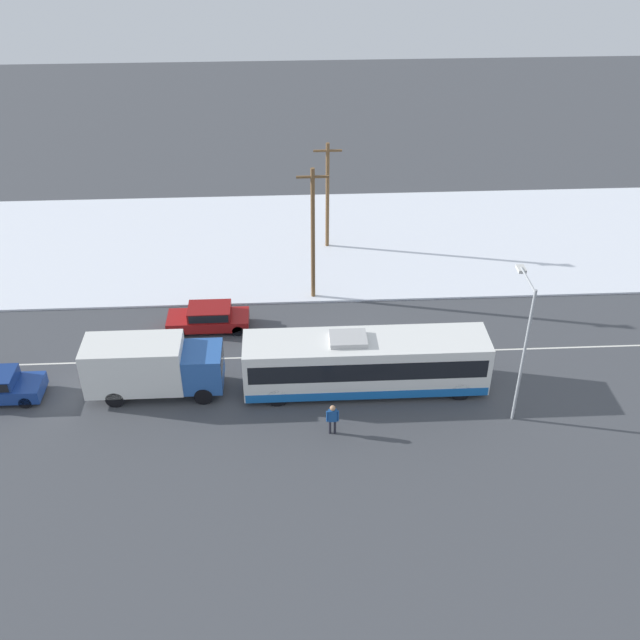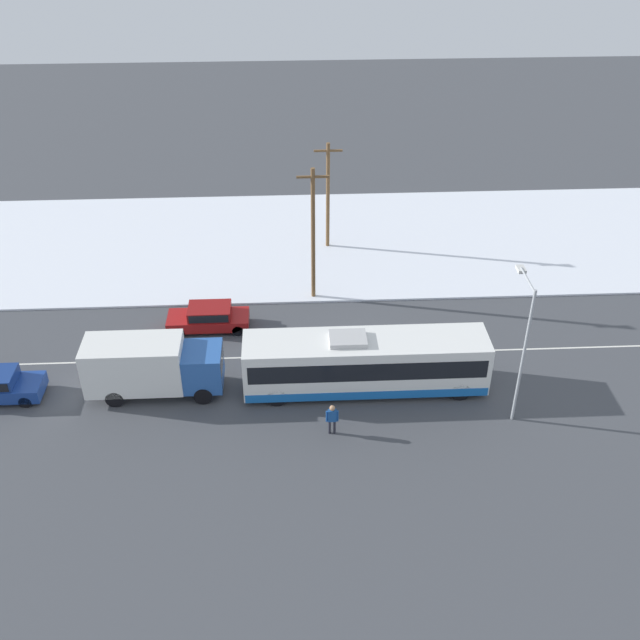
% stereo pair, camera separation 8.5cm
% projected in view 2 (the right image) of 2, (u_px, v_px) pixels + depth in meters
% --- Properties ---
extents(ground_plane, '(120.00, 120.00, 0.00)m').
position_uv_depth(ground_plane, '(360.00, 354.00, 40.18)').
color(ground_plane, '#424449').
extents(snow_lot, '(80.00, 15.30, 0.12)m').
position_uv_depth(snow_lot, '(342.00, 241.00, 50.90)').
color(snow_lot, silver).
rests_on(snow_lot, ground_plane).
extents(lane_marking_center, '(60.00, 0.12, 0.00)m').
position_uv_depth(lane_marking_center, '(361.00, 354.00, 40.18)').
color(lane_marking_center, silver).
rests_on(lane_marking_center, ground_plane).
extents(city_bus, '(12.02, 2.57, 3.16)m').
position_uv_depth(city_bus, '(365.00, 363.00, 36.96)').
color(city_bus, white).
rests_on(city_bus, ground_plane).
extents(box_truck, '(6.68, 2.30, 2.99)m').
position_uv_depth(box_truck, '(151.00, 365.00, 36.63)').
color(box_truck, silver).
rests_on(box_truck, ground_plane).
extents(sedan_car, '(4.54, 1.80, 1.41)m').
position_uv_depth(sedan_car, '(209.00, 317.00, 41.83)').
color(sedan_car, maroon).
rests_on(sedan_car, ground_plane).
extents(pedestrian_at_stop, '(0.59, 0.26, 1.65)m').
position_uv_depth(pedestrian_at_stop, '(332.00, 417.00, 34.42)').
color(pedestrian_at_stop, '#23232D').
rests_on(pedestrian_at_stop, ground_plane).
extents(streetlamp, '(0.36, 2.55, 7.22)m').
position_uv_depth(streetlamp, '(523.00, 335.00, 33.70)').
color(streetlamp, '#9EA3A8').
rests_on(streetlamp, ground_plane).
extents(utility_pole_roadside, '(1.80, 0.24, 8.24)m').
position_uv_depth(utility_pole_roadside, '(313.00, 233.00, 42.61)').
color(utility_pole_roadside, brown).
rests_on(utility_pole_roadside, ground_plane).
extents(utility_pole_snowlot, '(1.80, 0.24, 7.27)m').
position_uv_depth(utility_pole_snowlot, '(328.00, 194.00, 48.24)').
color(utility_pole_snowlot, brown).
rests_on(utility_pole_snowlot, ground_plane).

